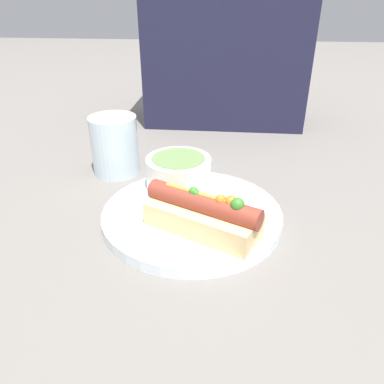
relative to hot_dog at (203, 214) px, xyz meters
name	(u,v)px	position (x,y,z in m)	size (l,w,h in m)	color
ground_plane	(192,220)	(-0.02, 0.05, -0.04)	(4.00, 4.00, 0.00)	slate
dinner_plate	(192,215)	(-0.02, 0.05, -0.03)	(0.25, 0.25, 0.02)	white
hot_dog	(203,214)	(0.00, 0.00, 0.00)	(0.15, 0.11, 0.06)	#E5C17F
soup_bowl	(179,171)	(-0.05, 0.11, 0.00)	(0.10, 0.10, 0.05)	silver
spoon	(162,195)	(-0.07, 0.08, -0.02)	(0.08, 0.14, 0.01)	#B7B7BC
drinking_glass	(115,145)	(-0.17, 0.19, 0.01)	(0.08, 0.08, 0.10)	silver
seated_diner	(227,18)	(0.01, 0.49, 0.19)	(0.36, 0.16, 0.53)	#1E1E38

